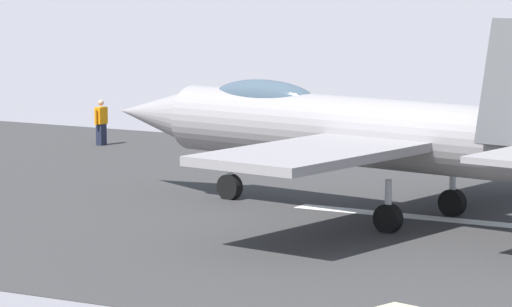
{
  "coord_description": "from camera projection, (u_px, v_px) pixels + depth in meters",
  "views": [
    {
      "loc": [
        -17.54,
        38.87,
        7.4
      ],
      "look_at": [
        1.99,
        4.95,
        2.2
      ],
      "focal_mm": 109.52,
      "sensor_mm": 36.0,
      "label": 1
    }
  ],
  "objects": [
    {
      "name": "crew_person",
      "position": [
        101.0,
        123.0,
        58.31
      ],
      "size": [
        0.32,
        0.7,
        1.73
      ],
      "color": "#1E2338",
      "rests_on": "ground"
    },
    {
      "name": "ground_plane",
      "position": [
        408.0,
        217.0,
        43.04
      ],
      "size": [
        400.0,
        400.0,
        0.0
      ],
      "primitive_type": "plane",
      "color": "gray"
    },
    {
      "name": "fighter_jet",
      "position": [
        365.0,
        130.0,
        42.66
      ],
      "size": [
        17.35,
        14.25,
        5.62
      ],
      "color": "gray",
      "rests_on": "ground"
    },
    {
      "name": "runway_strip",
      "position": [
        408.0,
        216.0,
        43.03
      ],
      "size": [
        240.0,
        26.0,
        0.02
      ],
      "color": "#353435",
      "rests_on": "ground"
    }
  ]
}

